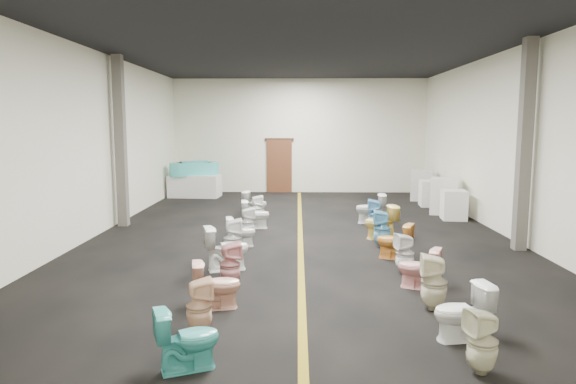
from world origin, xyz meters
name	(u,v)px	position (x,y,z in m)	size (l,w,h in m)	color
floor	(300,234)	(0.00, 0.00, 0.00)	(16.00, 16.00, 0.00)	black
ceiling	(301,48)	(0.00, 0.00, 4.50)	(16.00, 16.00, 0.00)	black
wall_back	(299,136)	(0.00, 8.00, 2.25)	(10.00, 10.00, 0.00)	beige
wall_front	(305,176)	(0.00, -8.00, 2.25)	(10.00, 10.00, 0.00)	beige
wall_left	(96,143)	(-5.00, 0.00, 2.25)	(16.00, 16.00, 0.00)	beige
wall_right	(508,143)	(5.00, 0.00, 2.25)	(16.00, 16.00, 0.00)	beige
aisle_stripe	(300,234)	(0.00, 0.00, 0.00)	(0.12, 15.60, 0.01)	olive
back_door	(279,166)	(-0.80, 7.94, 1.05)	(1.00, 0.10, 2.10)	#562D19
door_frame	(279,139)	(-0.80, 7.95, 2.12)	(1.15, 0.08, 0.10)	#331C11
column_left	(121,142)	(-4.75, 1.00, 2.25)	(0.25, 0.25, 4.50)	#59544C
column_right	(525,146)	(4.75, -1.50, 2.25)	(0.25, 0.25, 4.50)	#59544C
display_table	(195,186)	(-3.93, 6.55, 0.41)	(1.87, 0.93, 0.83)	silver
bathtub	(194,169)	(-3.93, 6.55, 1.07)	(1.75, 1.15, 0.55)	#3DAFAA
appliance_crate_a	(454,205)	(4.40, 2.05, 0.42)	(0.66, 0.66, 0.84)	white
appliance_crate_b	(444,196)	(4.40, 3.02, 0.55)	(0.80, 0.80, 1.09)	silver
appliance_crate_c	(432,193)	(4.40, 4.51, 0.43)	(0.75, 0.75, 0.85)	white
appliance_crate_d	(422,185)	(4.40, 5.83, 0.54)	(0.76, 0.76, 1.08)	beige
toilet_left_0	(187,339)	(-1.28, -7.14, 0.36)	(0.40, 0.70, 0.71)	teal
toilet_left_1	(199,306)	(-1.34, -6.15, 0.37)	(0.33, 0.34, 0.74)	beige
toilet_left_2	(217,285)	(-1.26, -5.22, 0.36)	(0.40, 0.70, 0.71)	#F0AD92
toilet_left_3	(230,265)	(-1.19, -4.21, 0.38)	(0.34, 0.35, 0.76)	#CE8789
toilet_left_4	(227,248)	(-1.39, -3.21, 0.42)	(0.47, 0.82, 0.83)	white
toilet_left_5	(233,238)	(-1.38, -2.34, 0.41)	(0.37, 0.37, 0.81)	white
toilet_left_6	(241,232)	(-1.33, -1.33, 0.33)	(0.37, 0.65, 0.66)	white
toilet_left_7	(247,222)	(-1.28, -0.41, 0.36)	(0.33, 0.34, 0.73)	white
toilet_left_8	(255,214)	(-1.17, 0.69, 0.37)	(0.41, 0.73, 0.74)	white
toilet_left_9	(257,209)	(-1.21, 1.58, 0.38)	(0.34, 0.35, 0.75)	white
toilet_left_10	(255,203)	(-1.34, 2.60, 0.36)	(0.41, 0.71, 0.73)	silver
toilet_right_0	(482,342)	(1.94, -7.18, 0.37)	(0.33, 0.34, 0.73)	beige
toilet_right_1	(462,312)	(2.00, -6.30, 0.37)	(0.41, 0.72, 0.74)	white
toilet_right_2	(434,282)	(1.92, -5.23, 0.42)	(0.38, 0.38, 0.83)	beige
toilet_right_3	(419,268)	(1.94, -4.24, 0.35)	(0.39, 0.69, 0.70)	#F1A5A1
toilet_right_4	(405,254)	(1.88, -3.37, 0.37)	(0.33, 0.34, 0.74)	silver
toilet_right_5	(394,241)	(1.89, -2.34, 0.37)	(0.41, 0.72, 0.74)	orange
toilet_right_6	(382,229)	(1.80, -1.34, 0.41)	(0.37, 0.38, 0.83)	#67B1D3
toilet_right_7	(381,222)	(1.91, -0.48, 0.40)	(0.44, 0.78, 0.80)	#F5D15E
toilet_right_8	(375,215)	(1.93, 0.50, 0.40)	(0.36, 0.37, 0.81)	#69B1DC
toilet_right_9	(371,209)	(1.94, 1.45, 0.41)	(0.46, 0.81, 0.82)	silver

